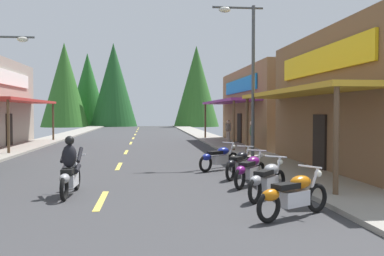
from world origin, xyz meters
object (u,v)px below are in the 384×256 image
(motorcycle_parked_right_1, at_px, (267,179))
(motorcycle_parked_right_4, at_px, (219,157))
(streetlamp_right, at_px, (246,62))
(motorcycle_parked_right_2, at_px, (250,170))
(streetlamp_left, at_px, (3,78))
(motorcycle_parked_right_3, at_px, (239,163))
(motorcycle_parked_right_0, at_px, (293,194))
(rider_cruising_lead, at_px, (70,171))
(pedestrian_waiting, at_px, (228,130))
(pedestrian_strolling, at_px, (252,134))

(motorcycle_parked_right_1, xyz_separation_m, motorcycle_parked_right_4, (-0.33, 5.33, 0.00))
(streetlamp_right, relative_size, motorcycle_parked_right_2, 3.77)
(streetlamp_left, xyz_separation_m, motorcycle_parked_right_4, (9.06, -4.17, -3.24))
(streetlamp_right, relative_size, motorcycle_parked_right_3, 3.68)
(motorcycle_parked_right_0, bearing_deg, motorcycle_parked_right_2, 59.06)
(motorcycle_parked_right_3, bearing_deg, rider_cruising_lead, 151.28)
(motorcycle_parked_right_2, distance_m, pedestrian_waiting, 17.52)
(motorcycle_parked_right_1, xyz_separation_m, pedestrian_strolling, (2.58, 12.00, 0.51))
(streetlamp_right, bearing_deg, motorcycle_parked_right_0, -97.17)
(rider_cruising_lead, xyz_separation_m, pedestrian_waiting, (7.67, 18.24, 0.30))
(motorcycle_parked_right_0, distance_m, pedestrian_strolling, 14.23)
(pedestrian_waiting, bearing_deg, motorcycle_parked_right_3, 52.88)
(motorcycle_parked_right_2, bearing_deg, motorcycle_parked_right_0, -143.39)
(motorcycle_parked_right_1, bearing_deg, motorcycle_parked_right_0, -140.66)
(motorcycle_parked_right_0, bearing_deg, pedestrian_strolling, 48.97)
(streetlamp_left, height_order, motorcycle_parked_right_2, streetlamp_left)
(streetlamp_left, height_order, motorcycle_parked_right_4, streetlamp_left)
(rider_cruising_lead, relative_size, pedestrian_waiting, 1.30)
(motorcycle_parked_right_0, relative_size, motorcycle_parked_right_3, 1.05)
(rider_cruising_lead, bearing_deg, streetlamp_left, 29.56)
(motorcycle_parked_right_4, bearing_deg, motorcycle_parked_right_3, -117.25)
(rider_cruising_lead, distance_m, pedestrian_waiting, 19.79)
(motorcycle_parked_right_3, distance_m, motorcycle_parked_right_4, 1.95)
(pedestrian_waiting, bearing_deg, rider_cruising_lead, 39.57)
(motorcycle_parked_right_1, relative_size, pedestrian_strolling, 0.99)
(motorcycle_parked_right_1, relative_size, motorcycle_parked_right_4, 0.97)
(rider_cruising_lead, bearing_deg, streetlamp_right, -41.35)
(streetlamp_left, bearing_deg, motorcycle_parked_right_3, -32.88)
(motorcycle_parked_right_2, bearing_deg, pedestrian_strolling, 22.84)
(streetlamp_left, height_order, streetlamp_right, streetlamp_right)
(streetlamp_left, bearing_deg, streetlamp_right, -11.50)
(motorcycle_parked_right_1, height_order, rider_cruising_lead, rider_cruising_lead)
(motorcycle_parked_right_0, bearing_deg, pedestrian_waiting, 52.29)
(pedestrian_strolling, bearing_deg, motorcycle_parked_right_2, 83.07)
(motorcycle_parked_right_0, distance_m, motorcycle_parked_right_4, 7.32)
(motorcycle_parked_right_1, relative_size, motorcycle_parked_right_3, 0.94)
(motorcycle_parked_right_0, relative_size, pedestrian_waiting, 1.15)
(rider_cruising_lead, height_order, pedestrian_waiting, pedestrian_waiting)
(streetlamp_right, height_order, motorcycle_parked_right_3, streetlamp_right)
(motorcycle_parked_right_1, bearing_deg, pedestrian_strolling, 27.89)
(streetlamp_right, height_order, pedestrian_strolling, streetlamp_right)
(motorcycle_parked_right_2, bearing_deg, streetlamp_right, 25.33)
(streetlamp_right, relative_size, motorcycle_parked_right_4, 3.79)
(streetlamp_right, relative_size, motorcycle_parked_right_1, 3.91)
(motorcycle_parked_right_4, height_order, rider_cruising_lead, rider_cruising_lead)
(motorcycle_parked_right_3, xyz_separation_m, pedestrian_strolling, (2.56, 8.59, 0.51))
(motorcycle_parked_right_4, bearing_deg, motorcycle_parked_right_2, -122.08)
(motorcycle_parked_right_2, relative_size, pedestrian_strolling, 1.03)
(streetlamp_right, bearing_deg, motorcycle_parked_right_2, -101.74)
(motorcycle_parked_right_0, distance_m, motorcycle_parked_right_1, 1.98)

